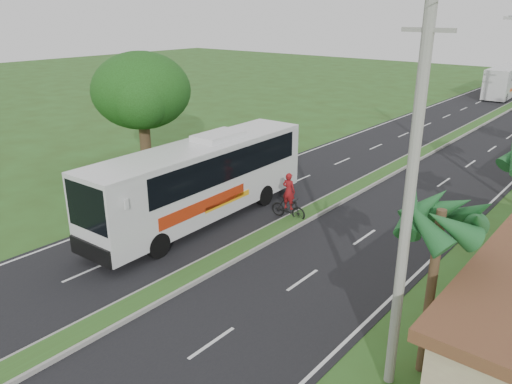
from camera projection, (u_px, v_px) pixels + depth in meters
The scene contains 11 objects.
ground at pixel (141, 304), 17.68m from camera, with size 180.00×180.00×0.00m, color #324D1C.
road_asphalt at pixel (390, 171), 32.17m from camera, with size 14.00×160.00×0.02m, color black.
median_strip at pixel (390, 170), 32.13m from camera, with size 1.20×160.00×0.18m.
lane_edge_left at pixel (304, 153), 36.17m from camera, with size 0.12×160.00×0.01m, color silver.
lane_edge_right at pixel (500, 194), 28.17m from camera, with size 0.12×160.00×0.01m, color silver.
palm_verge_a at pixel (441, 219), 12.85m from camera, with size 2.40×2.40×5.45m.
shade_tree at pixel (141, 93), 30.44m from camera, with size 6.30×6.00×7.54m.
utility_pole_a at pixel (410, 191), 12.10m from camera, with size 1.60×0.28×11.00m.
coach_bus_main at pixel (203, 176), 24.01m from camera, with size 3.19×12.97×4.16m.
coach_bus_far at pixel (507, 79), 59.92m from camera, with size 3.07×12.06×3.49m.
motorcyclist at pixel (288, 203), 24.58m from camera, with size 1.95×0.70×2.41m.
Camera 1 is at (12.84, -9.16, 9.81)m, focal length 35.00 mm.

